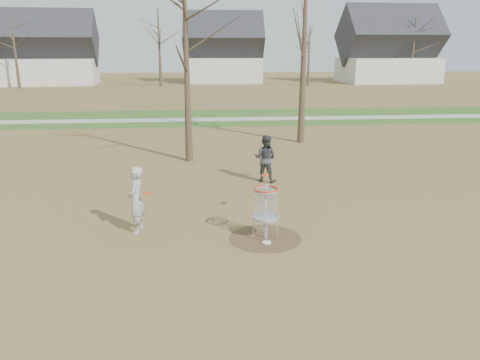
% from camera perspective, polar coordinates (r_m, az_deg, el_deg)
% --- Properties ---
extents(ground, '(160.00, 160.00, 0.00)m').
position_cam_1_polar(ground, '(11.77, 3.11, -7.10)').
color(ground, brown).
rests_on(ground, ground).
extents(green_band, '(160.00, 8.00, 0.01)m').
position_cam_1_polar(green_band, '(32.08, -2.25, 7.66)').
color(green_band, '#2D5119').
rests_on(green_band, ground).
extents(footpath, '(160.00, 1.50, 0.01)m').
position_cam_1_polar(footpath, '(31.09, -2.16, 7.42)').
color(footpath, '#9E9E99').
rests_on(footpath, green_band).
extents(dirt_circle, '(1.80, 1.80, 0.01)m').
position_cam_1_polar(dirt_circle, '(11.76, 3.11, -7.08)').
color(dirt_circle, '#47331E').
rests_on(dirt_circle, ground).
extents(player_standing, '(0.50, 0.68, 1.74)m').
position_cam_1_polar(player_standing, '(12.12, -12.55, -2.39)').
color(player_standing, '#A3A3A3').
rests_on(player_standing, ground).
extents(player_throwing, '(1.00, 0.92, 1.66)m').
position_cam_1_polar(player_throwing, '(16.44, 3.12, 2.65)').
color(player_throwing, '#38393E').
rests_on(player_throwing, ground).
extents(disc_grounded, '(0.22, 0.22, 0.02)m').
position_cam_1_polar(disc_grounded, '(11.48, 3.28, -7.60)').
color(disc_grounded, white).
rests_on(disc_grounded, dirt_circle).
extents(discs_in_play, '(3.32, 1.29, 0.14)m').
position_cam_1_polar(discs_in_play, '(12.27, -3.41, -0.40)').
color(discs_in_play, red).
rests_on(discs_in_play, ground).
extents(disc_golf_basket, '(0.64, 0.64, 1.35)m').
position_cam_1_polar(disc_golf_basket, '(11.44, 3.17, -2.88)').
color(disc_golf_basket, '#9EA3AD').
rests_on(disc_golf_basket, ground).
extents(bare_trees, '(52.62, 44.98, 9.00)m').
position_cam_1_polar(bare_trees, '(46.63, -1.03, 16.82)').
color(bare_trees, '#382B1E').
rests_on(bare_trees, ground).
extents(houses_row, '(56.51, 10.01, 7.26)m').
position_cam_1_polar(houses_row, '(63.56, 0.20, 14.93)').
color(houses_row, silver).
rests_on(houses_row, ground).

